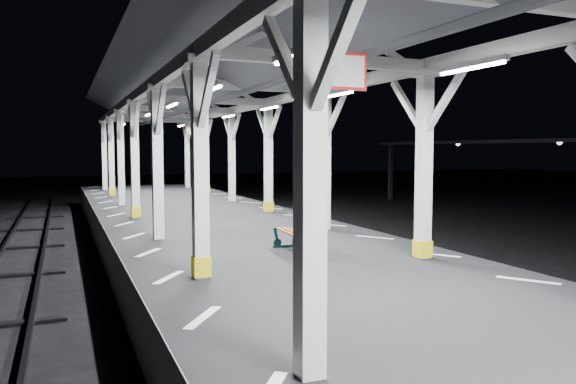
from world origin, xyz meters
TOP-DOWN VIEW (x-y plane):
  - ground at (0.00, 0.00)m, footprint 120.00×120.00m
  - platform at (0.00, 0.00)m, footprint 6.00×50.00m
  - hazard_stripes_left at (-2.45, 0.00)m, footprint 1.00×48.00m
  - hazard_stripes_right at (2.45, 0.00)m, footprint 1.00×48.00m
  - canopy at (0.00, -0.02)m, footprint 5.40×49.00m
  - bench_mid at (0.20, 3.26)m, footprint 0.67×1.51m

SIDE VIEW (x-z plane):
  - ground at x=0.00m, z-range 0.00..0.00m
  - platform at x=0.00m, z-range 0.00..1.00m
  - hazard_stripes_left at x=-2.45m, z-range 1.00..1.01m
  - hazard_stripes_right at x=2.45m, z-range 1.00..1.01m
  - bench_mid at x=0.20m, z-range 1.03..1.82m
  - canopy at x=0.00m, z-range 2.23..6.88m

